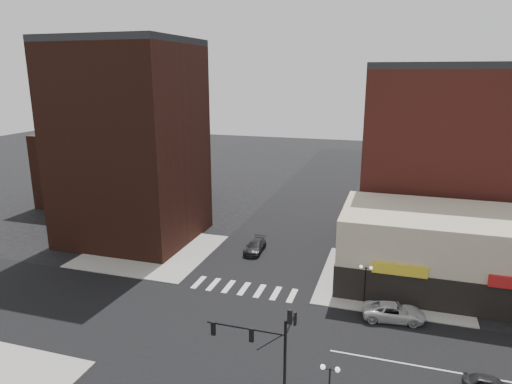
% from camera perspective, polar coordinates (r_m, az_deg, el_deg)
% --- Properties ---
extents(ground, '(240.00, 240.00, 0.00)m').
position_cam_1_polar(ground, '(41.45, -5.18, -16.86)').
color(ground, black).
rests_on(ground, ground).
extents(road_ew, '(200.00, 14.00, 0.02)m').
position_cam_1_polar(road_ew, '(41.45, -5.18, -16.85)').
color(road_ew, black).
rests_on(road_ew, ground).
extents(road_ns, '(14.00, 200.00, 0.02)m').
position_cam_1_polar(road_ns, '(41.45, -5.18, -16.85)').
color(road_ns, black).
rests_on(road_ns, ground).
extents(sidewalk_nw, '(15.00, 15.00, 0.12)m').
position_cam_1_polar(sidewalk_nw, '(59.00, -12.95, -7.16)').
color(sidewalk_nw, gray).
rests_on(sidewalk_nw, ground).
extents(sidewalk_ne, '(15.00, 15.00, 0.12)m').
position_cam_1_polar(sidewalk_ne, '(51.74, 16.65, -10.63)').
color(sidewalk_ne, gray).
rests_on(sidewalk_ne, ground).
extents(building_nw, '(16.00, 15.00, 25.00)m').
position_cam_1_polar(building_nw, '(61.37, -15.41, 5.60)').
color(building_nw, '#3A1B12').
rests_on(building_nw, ground).
extents(building_nw_low, '(20.00, 18.00, 12.00)m').
position_cam_1_polar(building_nw_low, '(82.29, -17.01, 3.10)').
color(building_nw_low, '#3A1B12').
rests_on(building_nw_low, ground).
extents(building_ne_midrise, '(18.00, 15.00, 22.00)m').
position_cam_1_polar(building_ne_midrise, '(63.13, 21.74, 3.94)').
color(building_ne_midrise, maroon).
rests_on(building_ne_midrise, ground).
extents(building_ne_row, '(24.20, 12.20, 8.00)m').
position_cam_1_polar(building_ne_row, '(51.43, 24.23, -7.57)').
color(building_ne_row, beige).
rests_on(building_ne_row, ground).
extents(traffic_signal, '(5.59, 3.09, 7.77)m').
position_cam_1_polar(traffic_signal, '(30.53, 1.98, -18.47)').
color(traffic_signal, black).
rests_on(traffic_signal, ground).
extents(street_lamp_se_a, '(1.22, 0.32, 4.16)m').
position_cam_1_polar(street_lamp_se_a, '(30.76, 9.18, -22.17)').
color(street_lamp_se_a, black).
rests_on(street_lamp_se_a, sidewalk_se).
extents(street_lamp_ne, '(1.22, 0.32, 4.16)m').
position_cam_1_polar(street_lamp_ne, '(44.52, 13.53, -10.10)').
color(street_lamp_ne, black).
rests_on(street_lamp_ne, sidewalk_ne).
extents(white_suv, '(5.76, 3.16, 1.53)m').
position_cam_1_polar(white_suv, '(44.26, 16.82, -14.15)').
color(white_suv, silver).
rests_on(white_suv, ground).
extents(dark_sedan_north, '(2.19, 5.04, 1.44)m').
position_cam_1_polar(dark_sedan_north, '(57.05, -0.12, -6.82)').
color(dark_sedan_north, black).
rests_on(dark_sedan_north, ground).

